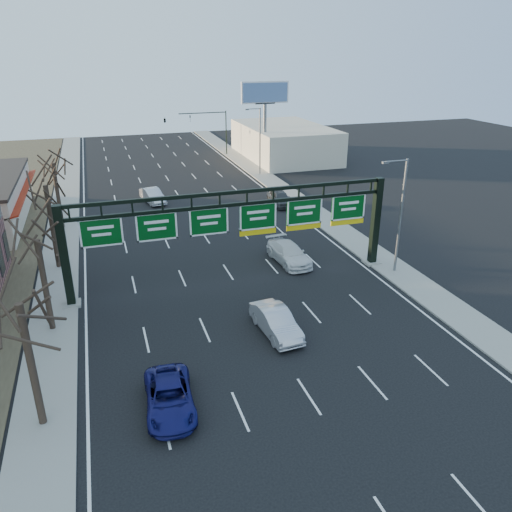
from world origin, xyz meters
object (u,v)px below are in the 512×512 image
object	(u,v)px
sign_gantry	(236,225)
car_white_wagon	(289,253)
car_silver_sedan	(276,322)
car_blue_suv	(170,397)

from	to	relation	value
sign_gantry	car_white_wagon	xyz separation A→B (m)	(5.13, 2.35, -3.84)
sign_gantry	car_silver_sedan	world-z (taller)	sign_gantry
car_blue_suv	car_white_wagon	world-z (taller)	car_white_wagon
car_blue_suv	sign_gantry	bearing A→B (deg)	65.16
car_blue_suv	car_white_wagon	distance (m)	19.42
sign_gantry	car_white_wagon	bearing A→B (deg)	24.62
car_silver_sedan	car_white_wagon	size ratio (longest dim) A/B	0.89
car_blue_suv	car_silver_sedan	world-z (taller)	car_silver_sedan
car_silver_sedan	sign_gantry	bearing A→B (deg)	87.45
car_blue_suv	car_white_wagon	xyz separation A→B (m)	(12.19, 15.12, 0.10)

